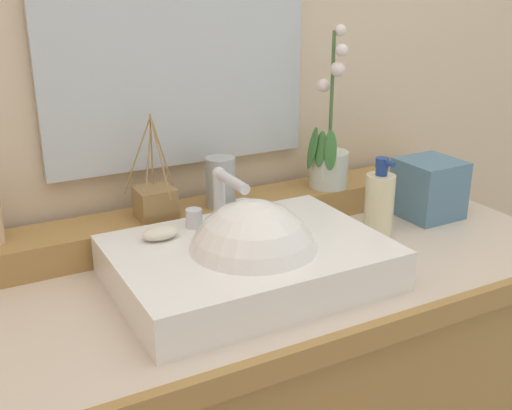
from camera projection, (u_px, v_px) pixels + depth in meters
The scene contains 9 objects.
back_ledge at pixel (218, 217), 1.37m from camera, with size 1.22×0.13×0.07m, color #A3793F.
sink_basin at pixel (251, 264), 1.14m from camera, with size 0.49×0.35×0.27m.
soap_bar at pixel (160, 233), 1.15m from camera, with size 0.07×0.04×0.02m, color beige.
potted_plant at pixel (329, 154), 1.44m from camera, with size 0.11×0.10×0.37m.
tumbler_cup at pixel (222, 182), 1.33m from camera, with size 0.06×0.06×0.11m, color #9BA1A1.
reed_diffuser at pixel (155, 202), 1.27m from camera, with size 0.10×0.10×0.22m.
lotion_bottle at pixel (379, 203), 1.34m from camera, with size 0.06×0.07×0.17m.
tissue_box at pixel (429, 188), 1.45m from camera, with size 0.13×0.13×0.14m, color slate.
mirror at pixel (176, 13), 1.26m from camera, with size 0.58×0.02×0.63m, color silver.
Camera 1 is at (-0.53, -0.96, 1.39)m, focal length 43.79 mm.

